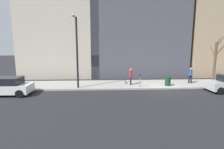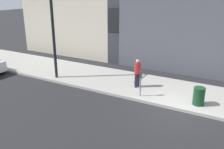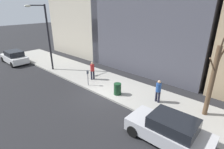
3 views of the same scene
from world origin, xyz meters
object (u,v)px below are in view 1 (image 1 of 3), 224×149
at_px(trash_bin, 168,81).
at_px(office_tower_left, 212,26).
at_px(parking_meter, 140,79).
at_px(streetlamp, 76,47).
at_px(pedestrian_far_corner, 131,76).
at_px(bare_tree, 215,61).
at_px(pedestrian_midblock, 190,74).
at_px(parked_car_white, 6,86).
at_px(office_tower_right, 64,9).

height_order(trash_bin, office_tower_left, office_tower_left).
xyz_separation_m(parking_meter, streetlamp, (-0.17, 5.92, 3.04)).
xyz_separation_m(parking_meter, pedestrian_far_corner, (1.15, 0.70, 0.11)).
relative_size(bare_tree, office_tower_left, 0.35).
xyz_separation_m(trash_bin, pedestrian_midblock, (1.05, -2.83, 0.49)).
relative_size(parked_car_white, office_tower_left, 0.30).
bearing_deg(streetlamp, bare_tree, -81.03).
bearing_deg(pedestrian_far_corner, parked_car_white, -65.44).
height_order(bare_tree, pedestrian_far_corner, bare_tree).
bearing_deg(office_tower_right, pedestrian_midblock, -120.16).
distance_m(parking_meter, trash_bin, 2.98).
xyz_separation_m(parked_car_white, trash_bin, (2.04, -14.62, -0.14)).
bearing_deg(office_tower_right, pedestrian_far_corner, -137.09).
distance_m(streetlamp, office_tower_right, 11.89).
bearing_deg(trash_bin, office_tower_left, -45.83).
height_order(pedestrian_midblock, office_tower_right, office_tower_right).
distance_m(bare_tree, office_tower_right, 20.54).
height_order(pedestrian_far_corner, office_tower_right, office_tower_right).
bearing_deg(parking_meter, trash_bin, -81.24).
height_order(pedestrian_far_corner, office_tower_left, office_tower_left).
bearing_deg(office_tower_left, bare_tree, 151.85).
height_order(parked_car_white, trash_bin, parked_car_white).
relative_size(parking_meter, bare_tree, 0.27).
bearing_deg(pedestrian_far_corner, parking_meter, 41.85).
bearing_deg(pedestrian_far_corner, bare_tree, 106.61).
xyz_separation_m(parking_meter, bare_tree, (2.15, -8.73, 1.52)).
height_order(parked_car_white, office_tower_right, office_tower_right).
bearing_deg(office_tower_right, office_tower_left, -89.22).
bearing_deg(parking_meter, office_tower_right, 41.76).
bearing_deg(office_tower_right, trash_bin, -128.92).
bearing_deg(trash_bin, parked_car_white, 97.96).
distance_m(parked_car_white, trash_bin, 14.76).
height_order(bare_tree, pedestrian_midblock, bare_tree).
bearing_deg(streetlamp, trash_bin, -86.01).
xyz_separation_m(bare_tree, office_tower_left, (8.22, -4.40, 4.62)).
relative_size(trash_bin, office_tower_right, 0.05).
relative_size(trash_bin, pedestrian_far_corner, 0.54).
distance_m(parking_meter, office_tower_right, 15.82).
bearing_deg(trash_bin, office_tower_right, 51.08).
relative_size(bare_tree, trash_bin, 5.47).
height_order(bare_tree, office_tower_right, office_tower_right).
relative_size(office_tower_left, office_tower_right, 0.77).
bearing_deg(bare_tree, office_tower_right, 65.91).
bearing_deg(bare_tree, pedestrian_far_corner, 96.04).
xyz_separation_m(streetlamp, trash_bin, (0.62, -8.84, -3.42)).
bearing_deg(parking_meter, streetlamp, 91.62).
bearing_deg(streetlamp, pedestrian_midblock, -81.85).
bearing_deg(bare_tree, pedestrian_midblock, 102.18).
bearing_deg(pedestrian_midblock, trash_bin, -146.78).
bearing_deg(trash_bin, pedestrian_far_corner, 79.07).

